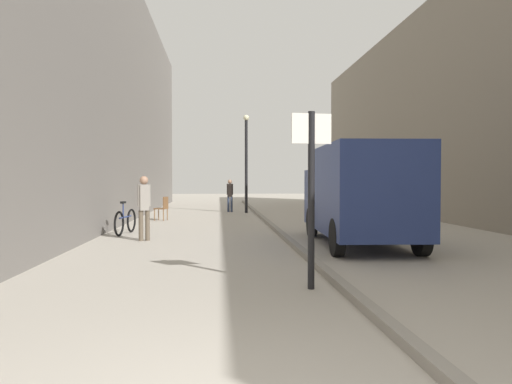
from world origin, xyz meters
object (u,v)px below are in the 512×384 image
at_px(bicycle_leaning, 125,221).
at_px(lamp_post, 246,157).
at_px(pedestrian_main_foreground, 230,193).
at_px(delivery_van, 359,193).
at_px(pedestrian_mid_block, 144,203).
at_px(cafe_chair_near_window, 163,207).
at_px(street_sign_post, 311,184).

bearing_deg(bicycle_leaning, lamp_post, 73.46).
xyz_separation_m(lamp_post, bicycle_leaning, (-4.09, -8.73, -2.34)).
bearing_deg(pedestrian_main_foreground, delivery_van, 120.33).
distance_m(pedestrian_mid_block, lamp_post, 10.93).
relative_size(pedestrian_mid_block, bicycle_leaning, 0.97).
height_order(pedestrian_main_foreground, pedestrian_mid_block, pedestrian_mid_block).
bearing_deg(lamp_post, pedestrian_main_foreground, 137.67).
relative_size(pedestrian_main_foreground, cafe_chair_near_window, 1.73).
relative_size(pedestrian_mid_block, lamp_post, 0.36).
xyz_separation_m(street_sign_post, lamp_post, (-0.01, 16.03, 1.18)).
relative_size(pedestrian_main_foreground, delivery_van, 0.31).
distance_m(street_sign_post, lamp_post, 16.07).
relative_size(delivery_van, lamp_post, 1.08).
bearing_deg(delivery_van, pedestrian_main_foreground, 105.97).
xyz_separation_m(pedestrian_mid_block, cafe_chair_near_window, (-0.24, 6.24, -0.44)).
distance_m(pedestrian_main_foreground, delivery_van, 12.58).
xyz_separation_m(lamp_post, cafe_chair_near_window, (-3.54, -4.04, -2.18)).
bearing_deg(delivery_van, cafe_chair_near_window, 129.69).
bearing_deg(delivery_van, street_sign_post, -112.18).
relative_size(delivery_van, cafe_chair_near_window, 5.49).
distance_m(pedestrian_main_foreground, bicycle_leaning, 10.01).
height_order(lamp_post, bicycle_leaning, lamp_post).
bearing_deg(pedestrian_mid_block, cafe_chair_near_window, 74.59).
bearing_deg(cafe_chair_near_window, lamp_post, -24.02).
height_order(delivery_van, lamp_post, lamp_post).
distance_m(bicycle_leaning, cafe_chair_near_window, 4.72).
distance_m(delivery_van, street_sign_post, 4.96).
bearing_deg(street_sign_post, bicycle_leaning, -67.69).
distance_m(pedestrian_main_foreground, cafe_chair_near_window, 5.51).
bearing_deg(delivery_van, bicycle_leaning, 158.35).
xyz_separation_m(street_sign_post, cafe_chair_near_window, (-3.54, 11.99, -1.00)).
xyz_separation_m(pedestrian_mid_block, delivery_van, (5.40, -1.26, 0.30)).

